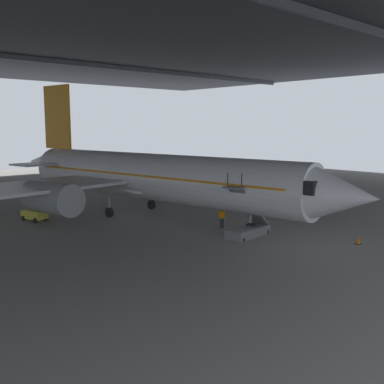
% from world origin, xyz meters
% --- Properties ---
extents(ground_plane, '(110.00, 110.00, 0.00)m').
position_xyz_m(ground_plane, '(0.00, 0.00, 0.00)').
color(ground_plane, gray).
extents(hangar_structure, '(121.00, 99.00, 19.13)m').
position_xyz_m(hangar_structure, '(-0.13, 13.80, 18.46)').
color(hangar_structure, '#4C4F54').
rests_on(hangar_structure, ground_plane).
extents(airplane_main, '(39.68, 40.81, 12.59)m').
position_xyz_m(airplane_main, '(0.70, -0.38, 3.66)').
color(airplane_main, white).
rests_on(airplane_main, ground_plane).
extents(boarding_stairs, '(4.58, 2.01, 4.89)m').
position_xyz_m(boarding_stairs, '(1.46, -11.64, 0.75)').
color(boarding_stairs, slate).
rests_on(boarding_stairs, ground_plane).
extents(crew_worker_by_stairs, '(0.36, 0.50, 1.62)m').
position_xyz_m(crew_worker_by_stairs, '(2.06, -8.37, 0.92)').
color(crew_worker_by_stairs, '#232838').
rests_on(crew_worker_by_stairs, ground_plane).
extents(traffic_cone_orange, '(0.36, 0.36, 0.60)m').
position_xyz_m(traffic_cone_orange, '(5.51, -18.34, 0.29)').
color(traffic_cone_orange, black).
rests_on(traffic_cone_orange, ground_plane).
extents(baggage_tug, '(1.79, 2.45, 0.90)m').
position_xyz_m(baggage_tug, '(-7.94, 4.72, 0.53)').
color(baggage_tug, yellow).
rests_on(baggage_tug, ground_plane).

